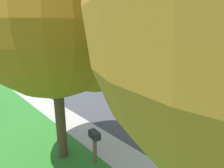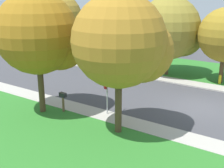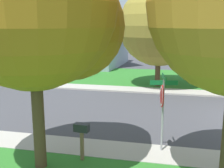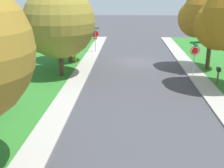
{
  "view_description": "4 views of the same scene",
  "coord_description": "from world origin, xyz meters",
  "px_view_note": "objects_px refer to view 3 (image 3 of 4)",
  "views": [
    {
      "loc": [
        -9.12,
        2.05,
        4.71
      ],
      "look_at": [
        -1.37,
        10.67,
        1.4
      ],
      "focal_mm": 30.38,
      "sensor_mm": 36.0,
      "label": 1
    },
    {
      "loc": [
        -17.75,
        -5.05,
        7.06
      ],
      "look_at": [
        -2.67,
        5.19,
        1.4
      ],
      "focal_mm": 46.19,
      "sensor_mm": 36.0,
      "label": 2
    },
    {
      "loc": [
        -13.71,
        4.06,
        4.42
      ],
      "look_at": [
        0.01,
        7.1,
        1.4
      ],
      "focal_mm": 45.32,
      "sensor_mm": 36.0,
      "label": 3
    },
    {
      "loc": [
        0.9,
        27.39,
        6.46
      ],
      "look_at": [
        1.76,
        11.4,
        1.4
      ],
      "focal_mm": 46.79,
      "sensor_mm": 36.0,
      "label": 4
    }
  ],
  "objects_px": {
    "tree_across_right": "(43,11)",
    "house_right_setback": "(87,43)",
    "tree_sidewalk_near": "(162,28)",
    "car_black_driveway_right": "(66,65)",
    "mailbox": "(82,133)",
    "stop_sign_far_corner": "(162,101)"
  },
  "relations": [
    {
      "from": "tree_sidewalk_near",
      "to": "tree_across_right",
      "type": "xyz_separation_m",
      "value": [
        -12.47,
        2.83,
        0.68
      ]
    },
    {
      "from": "mailbox",
      "to": "tree_across_right",
      "type": "bearing_deg",
      "value": 113.69
    },
    {
      "from": "car_black_driveway_right",
      "to": "mailbox",
      "type": "relative_size",
      "value": 3.35
    },
    {
      "from": "tree_across_right",
      "to": "mailbox",
      "type": "xyz_separation_m",
      "value": [
        0.41,
        -0.93,
        -3.76
      ]
    },
    {
      "from": "car_black_driveway_right",
      "to": "house_right_setback",
      "type": "xyz_separation_m",
      "value": [
        6.43,
        0.11,
        1.5
      ]
    },
    {
      "from": "tree_across_right",
      "to": "house_right_setback",
      "type": "bearing_deg",
      "value": 14.26
    },
    {
      "from": "stop_sign_far_corner",
      "to": "tree_across_right",
      "type": "height_order",
      "value": "tree_across_right"
    },
    {
      "from": "tree_sidewalk_near",
      "to": "stop_sign_far_corner",
      "type": "bearing_deg",
      "value": -177.06
    },
    {
      "from": "car_black_driveway_right",
      "to": "house_right_setback",
      "type": "relative_size",
      "value": 0.47
    },
    {
      "from": "tree_across_right",
      "to": "house_right_setback",
      "type": "height_order",
      "value": "tree_across_right"
    },
    {
      "from": "stop_sign_far_corner",
      "to": "tree_across_right",
      "type": "relative_size",
      "value": 0.38
    },
    {
      "from": "car_black_driveway_right",
      "to": "tree_across_right",
      "type": "bearing_deg",
      "value": -160.44
    },
    {
      "from": "stop_sign_far_corner",
      "to": "house_right_setback",
      "type": "relative_size",
      "value": 0.3
    },
    {
      "from": "tree_sidewalk_near",
      "to": "mailbox",
      "type": "height_order",
      "value": "tree_sidewalk_near"
    },
    {
      "from": "stop_sign_far_corner",
      "to": "tree_across_right",
      "type": "bearing_deg",
      "value": 115.7
    },
    {
      "from": "mailbox",
      "to": "house_right_setback",
      "type": "bearing_deg",
      "value": 16.88
    },
    {
      "from": "tree_across_right",
      "to": "mailbox",
      "type": "distance_m",
      "value": 3.9
    },
    {
      "from": "house_right_setback",
      "to": "tree_sidewalk_near",
      "type": "bearing_deg",
      "value": -137.34
    },
    {
      "from": "car_black_driveway_right",
      "to": "tree_sidewalk_near",
      "type": "height_order",
      "value": "tree_sidewalk_near"
    },
    {
      "from": "tree_sidewalk_near",
      "to": "mailbox",
      "type": "bearing_deg",
      "value": 171.08
    },
    {
      "from": "car_black_driveway_right",
      "to": "stop_sign_far_corner",
      "type": "bearing_deg",
      "value": -146.93
    },
    {
      "from": "tree_sidewalk_near",
      "to": "house_right_setback",
      "type": "bearing_deg",
      "value": 42.66
    }
  ]
}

